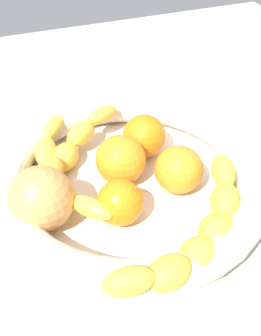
{
  "coord_description": "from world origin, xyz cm",
  "views": [
    {
      "loc": [
        -33.72,
        12.82,
        39.71
      ],
      "look_at": [
        0.0,
        0.0,
        8.16
      ],
      "focal_mm": 41.51,
      "sensor_mm": 36.0,
      "label": 1
    }
  ],
  "objects_px": {
    "banana_draped_left": "(68,152)",
    "orange_mid_right": "(121,160)",
    "peach_blush": "(41,199)",
    "fruit_bowl": "(131,180)",
    "orange_mid_left": "(144,136)",
    "banana_arching_top": "(199,235)",
    "orange_rear": "(179,170)",
    "orange_front": "(120,203)",
    "banana_draped_right": "(56,171)"
  },
  "relations": [
    {
      "from": "orange_mid_right",
      "to": "peach_blush",
      "type": "distance_m",
      "value": 0.11
    },
    {
      "from": "fruit_bowl",
      "to": "orange_mid_left",
      "type": "height_order",
      "value": "orange_mid_left"
    },
    {
      "from": "orange_mid_right",
      "to": "orange_rear",
      "type": "height_order",
      "value": "orange_mid_right"
    },
    {
      "from": "orange_rear",
      "to": "peach_blush",
      "type": "height_order",
      "value": "peach_blush"
    },
    {
      "from": "banana_draped_right",
      "to": "orange_front",
      "type": "bearing_deg",
      "value": -146.04
    },
    {
      "from": "banana_draped_left",
      "to": "banana_arching_top",
      "type": "relative_size",
      "value": 0.83
    },
    {
      "from": "banana_draped_right",
      "to": "orange_mid_right",
      "type": "bearing_deg",
      "value": -101.94
    },
    {
      "from": "fruit_bowl",
      "to": "orange_mid_right",
      "type": "bearing_deg",
      "value": 22.09
    },
    {
      "from": "banana_draped_right",
      "to": "orange_rear",
      "type": "height_order",
      "value": "orange_rear"
    },
    {
      "from": "banana_draped_right",
      "to": "orange_mid_left",
      "type": "height_order",
      "value": "orange_mid_left"
    },
    {
      "from": "banana_draped_right",
      "to": "banana_arching_top",
      "type": "bearing_deg",
      "value": -144.24
    },
    {
      "from": "orange_mid_right",
      "to": "orange_rear",
      "type": "relative_size",
      "value": 1.06
    },
    {
      "from": "banana_arching_top",
      "to": "orange_mid_left",
      "type": "relative_size",
      "value": 3.43
    },
    {
      "from": "banana_arching_top",
      "to": "banana_draped_right",
      "type": "bearing_deg",
      "value": 35.76
    },
    {
      "from": "banana_draped_left",
      "to": "peach_blush",
      "type": "relative_size",
      "value": 2.25
    },
    {
      "from": "fruit_bowl",
      "to": "banana_draped_left",
      "type": "bearing_deg",
      "value": 46.69
    },
    {
      "from": "banana_draped_right",
      "to": "orange_mid_left",
      "type": "relative_size",
      "value": 3.77
    },
    {
      "from": "banana_draped_right",
      "to": "orange_rear",
      "type": "relative_size",
      "value": 3.69
    },
    {
      "from": "fruit_bowl",
      "to": "orange_mid_left",
      "type": "relative_size",
      "value": 5.79
    },
    {
      "from": "orange_front",
      "to": "orange_mid_left",
      "type": "xyz_separation_m",
      "value": [
        0.1,
        -0.07,
        0.0
      ]
    },
    {
      "from": "banana_arching_top",
      "to": "orange_mid_left",
      "type": "bearing_deg",
      "value": -4.17
    },
    {
      "from": "fruit_bowl",
      "to": "orange_rear",
      "type": "xyz_separation_m",
      "value": [
        -0.02,
        -0.05,
        0.02
      ]
    },
    {
      "from": "banana_draped_left",
      "to": "peach_blush",
      "type": "distance_m",
      "value": 0.1
    },
    {
      "from": "orange_mid_left",
      "to": "orange_rear",
      "type": "xyz_separation_m",
      "value": [
        -0.08,
        -0.01,
        0.0
      ]
    },
    {
      "from": "banana_draped_left",
      "to": "fruit_bowl",
      "type": "bearing_deg",
      "value": -133.31
    },
    {
      "from": "orange_front",
      "to": "orange_rear",
      "type": "xyz_separation_m",
      "value": [
        0.02,
        -0.09,
        0.0
      ]
    },
    {
      "from": "fruit_bowl",
      "to": "banana_arching_top",
      "type": "xyz_separation_m",
      "value": [
        -0.12,
        -0.03,
        0.02
      ]
    },
    {
      "from": "banana_draped_left",
      "to": "orange_mid_right",
      "type": "bearing_deg",
      "value": -127.24
    },
    {
      "from": "banana_draped_left",
      "to": "orange_mid_right",
      "type": "xyz_separation_m",
      "value": [
        -0.04,
        -0.06,
        0.0
      ]
    },
    {
      "from": "orange_mid_right",
      "to": "peach_blush",
      "type": "relative_size",
      "value": 0.86
    },
    {
      "from": "orange_mid_right",
      "to": "orange_mid_left",
      "type": "bearing_deg",
      "value": -50.8
    },
    {
      "from": "orange_mid_right",
      "to": "peach_blush",
      "type": "bearing_deg",
      "value": 109.51
    },
    {
      "from": "orange_mid_right",
      "to": "peach_blush",
      "type": "xyz_separation_m",
      "value": [
        -0.04,
        0.11,
        0.01
      ]
    },
    {
      "from": "peach_blush",
      "to": "banana_draped_right",
      "type": "bearing_deg",
      "value": -26.77
    },
    {
      "from": "banana_arching_top",
      "to": "orange_mid_left",
      "type": "xyz_separation_m",
      "value": [
        0.18,
        -0.01,
        -0.0
      ]
    },
    {
      "from": "orange_mid_left",
      "to": "peach_blush",
      "type": "distance_m",
      "value": 0.17
    },
    {
      "from": "peach_blush",
      "to": "fruit_bowl",
      "type": "bearing_deg",
      "value": -79.58
    },
    {
      "from": "orange_mid_left",
      "to": "orange_mid_right",
      "type": "xyz_separation_m",
      "value": [
        -0.04,
        0.05,
        0.0
      ]
    },
    {
      "from": "banana_draped_right",
      "to": "fruit_bowl",
      "type": "bearing_deg",
      "value": -111.36
    },
    {
      "from": "orange_front",
      "to": "peach_blush",
      "type": "distance_m",
      "value": 0.09
    },
    {
      "from": "orange_mid_left",
      "to": "peach_blush",
      "type": "bearing_deg",
      "value": 116.46
    },
    {
      "from": "banana_draped_left",
      "to": "orange_mid_right",
      "type": "distance_m",
      "value": 0.07
    },
    {
      "from": "banana_draped_left",
      "to": "banana_arching_top",
      "type": "height_order",
      "value": "banana_arching_top"
    },
    {
      "from": "fruit_bowl",
      "to": "peach_blush",
      "type": "height_order",
      "value": "peach_blush"
    },
    {
      "from": "fruit_bowl",
      "to": "banana_draped_right",
      "type": "height_order",
      "value": "banana_draped_right"
    },
    {
      "from": "banana_draped_left",
      "to": "banana_arching_top",
      "type": "xyz_separation_m",
      "value": [
        -0.19,
        -0.09,
        0.0
      ]
    },
    {
      "from": "orange_mid_left",
      "to": "orange_rear",
      "type": "bearing_deg",
      "value": -170.76
    },
    {
      "from": "banana_arching_top",
      "to": "orange_front",
      "type": "relative_size",
      "value": 3.74
    },
    {
      "from": "banana_draped_left",
      "to": "banana_draped_right",
      "type": "xyz_separation_m",
      "value": [
        -0.03,
        0.02,
        -0.0
      ]
    },
    {
      "from": "orange_front",
      "to": "orange_rear",
      "type": "relative_size",
      "value": 0.9
    }
  ]
}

